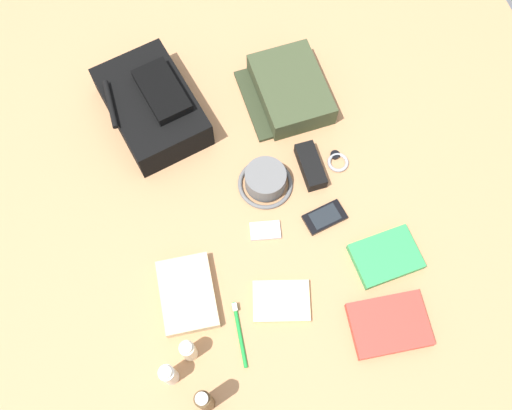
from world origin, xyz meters
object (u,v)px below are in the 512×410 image
at_px(lotion_bottle, 188,351).
at_px(travel_guidebook, 386,257).
at_px(cologne_bottle, 205,401).
at_px(media_player, 265,231).
at_px(toothbrush, 239,330).
at_px(bucket_hat, 265,180).
at_px(cell_phone, 325,217).
at_px(toothpaste_tube, 169,375).
at_px(notepad, 281,301).
at_px(sunglasses_case, 311,166).
at_px(wristwatch, 338,161).
at_px(backpack, 152,106).
at_px(toiletry_pouch, 289,90).
at_px(folded_towel, 188,294).
at_px(paperback_novel, 389,325).

relative_size(lotion_bottle, travel_guidebook, 0.61).
relative_size(cologne_bottle, travel_guidebook, 0.94).
xyz_separation_m(media_player, toothbrush, (-0.25, 0.14, 0.00)).
distance_m(bucket_hat, cell_phone, 0.20).
relative_size(toothpaste_tube, notepad, 0.77).
bearing_deg(sunglasses_case, toothpaste_tube, 131.51).
xyz_separation_m(lotion_bottle, wristwatch, (0.41, -0.54, -0.05)).
bearing_deg(media_player, backpack, 25.51).
bearing_deg(toiletry_pouch, toothpaste_tube, 143.08).
height_order(cologne_bottle, cell_phone, cologne_bottle).
relative_size(bucket_hat, toothpaste_tube, 1.37).
bearing_deg(bucket_hat, toothbrush, 154.16).
bearing_deg(folded_towel, cell_phone, -75.45).
height_order(bucket_hat, wristwatch, bucket_hat).
bearing_deg(bucket_hat, media_player, 163.53).
bearing_deg(media_player, toiletry_pouch, -25.81).
xyz_separation_m(wristwatch, folded_towel, (-0.26, 0.51, 0.01)).
relative_size(bucket_hat, travel_guidebook, 0.86).
height_order(toothpaste_tube, media_player, toothpaste_tube).
height_order(toiletry_pouch, cologne_bottle, cologne_bottle).
xyz_separation_m(bucket_hat, notepad, (-0.34, 0.06, -0.02)).
bearing_deg(travel_guidebook, notepad, 96.75).
bearing_deg(wristwatch, toothpaste_tube, 127.06).
bearing_deg(media_player, cell_phone, -92.98).
xyz_separation_m(toiletry_pouch, paperback_novel, (-0.74, -0.04, -0.02)).
distance_m(media_player, folded_towel, 0.28).
height_order(toiletry_pouch, wristwatch, toiletry_pouch).
relative_size(paperback_novel, wristwatch, 2.99).
bearing_deg(cell_phone, lotion_bottle, 119.76).
distance_m(backpack, cell_phone, 0.60).
distance_m(bucket_hat, notepad, 0.34).
height_order(lotion_bottle, sunglasses_case, lotion_bottle).
xyz_separation_m(cell_phone, notepad, (-0.19, 0.19, 0.00)).
bearing_deg(travel_guidebook, media_player, 60.33).
bearing_deg(cell_phone, wristwatch, -30.88).
xyz_separation_m(toothpaste_tube, wristwatch, (0.46, -0.60, -0.05)).
height_order(folded_towel, sunglasses_case, sunglasses_case).
height_order(cell_phone, sunglasses_case, sunglasses_case).
bearing_deg(travel_guidebook, wristwatch, 5.20).
bearing_deg(notepad, toiletry_pouch, -4.10).
relative_size(paperback_novel, notepad, 1.41).
height_order(toothpaste_tube, sunglasses_case, toothpaste_tube).
bearing_deg(bucket_hat, lotion_bottle, 141.52).
height_order(backpack, toothbrush, backpack).
xyz_separation_m(wristwatch, sunglasses_case, (0.00, 0.08, 0.01)).
distance_m(toiletry_pouch, paperback_novel, 0.74).
distance_m(toiletry_pouch, wristwatch, 0.27).
relative_size(backpack, cologne_bottle, 2.25).
xyz_separation_m(notepad, folded_towel, (0.08, 0.23, 0.01)).
relative_size(media_player, toothbrush, 0.54).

